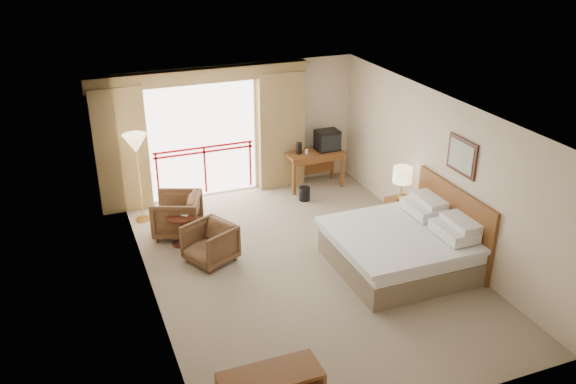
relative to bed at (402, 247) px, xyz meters
name	(u,v)px	position (x,y,z in m)	size (l,w,h in m)	color
floor	(305,266)	(-1.50, 0.60, -0.38)	(7.00, 7.00, 0.00)	#807058
ceiling	(307,112)	(-1.50, 0.60, 2.32)	(7.00, 7.00, 0.00)	white
wall_back	(240,128)	(-1.50, 4.10, 0.97)	(5.00, 5.00, 0.00)	beige
wall_front	(429,316)	(-1.50, -2.90, 0.97)	(5.00, 5.00, 0.00)	beige
wall_left	(147,219)	(-4.00, 0.60, 0.97)	(7.00, 7.00, 0.00)	beige
wall_right	(439,172)	(1.00, 0.60, 0.97)	(7.00, 7.00, 0.00)	beige
balcony_door	(203,140)	(-2.30, 4.08, 0.82)	(2.40, 2.40, 0.00)	white
balcony_railing	(204,158)	(-2.30, 4.06, 0.44)	(2.09, 0.03, 1.02)	red
curtain_left	(121,150)	(-3.95, 3.95, 0.87)	(1.00, 0.26, 2.50)	olive
curtain_right	(281,130)	(-0.65, 3.95, 0.87)	(1.00, 0.26, 2.50)	olive
valance	(200,76)	(-2.30, 3.98, 2.17)	(4.40, 0.22, 0.28)	olive
hvac_vent	(299,76)	(-0.20, 4.07, 1.97)	(0.50, 0.04, 0.50)	silver
bed	(402,247)	(0.00, 0.00, 0.00)	(2.13, 2.06, 0.97)	brown
headboard	(453,223)	(0.96, 0.00, 0.27)	(0.06, 2.10, 1.30)	brown
framed_art	(462,156)	(0.97, 0.00, 1.47)	(0.04, 0.72, 0.60)	black
nightstand	(401,216)	(0.66, 1.14, -0.07)	(0.43, 0.52, 0.62)	brown
table_lamp	(403,175)	(0.66, 1.19, 0.72)	(0.35, 0.35, 0.62)	tan
phone	(404,202)	(0.61, 0.99, 0.28)	(0.17, 0.13, 0.07)	black
desk	(313,158)	(-0.01, 3.68, 0.25)	(1.23, 0.59, 0.80)	brown
tv	(327,140)	(0.29, 3.61, 0.64)	(0.48, 0.38, 0.44)	black
coffee_maker	(299,148)	(-0.36, 3.62, 0.55)	(0.11, 0.11, 0.25)	black
cup	(307,151)	(-0.21, 3.57, 0.47)	(0.07, 0.07, 0.10)	white
wastebasket	(304,194)	(-0.48, 3.03, -0.23)	(0.23, 0.23, 0.28)	black
armchair_far	(179,234)	(-3.22, 2.52, -0.38)	(0.83, 0.85, 0.77)	#4A311E
armchair_near	(211,261)	(-2.92, 1.34, -0.38)	(0.73, 0.75, 0.68)	#4A311E
side_table	(181,225)	(-3.24, 2.11, 0.01)	(0.51, 0.51, 0.56)	black
book	(181,216)	(-3.24, 2.11, 0.19)	(0.18, 0.25, 0.02)	white
floor_lamp	(136,147)	(-3.74, 3.34, 1.12)	(0.44, 0.44, 1.74)	tan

